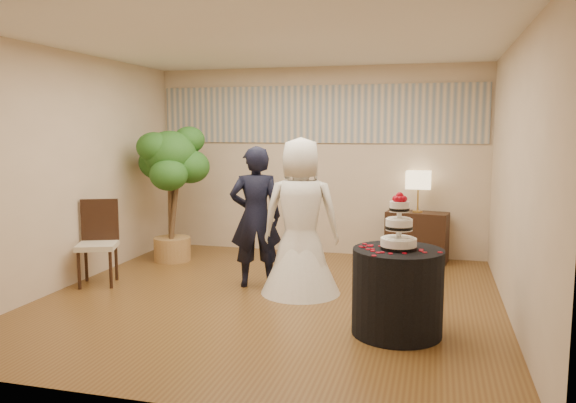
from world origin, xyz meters
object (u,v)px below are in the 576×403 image
(console, at_px, (417,237))
(side_chair, at_px, (97,243))
(groom, at_px, (256,217))
(wedding_cake, at_px, (399,221))
(bride, at_px, (301,216))
(table_lamp, at_px, (418,192))
(cake_table, at_px, (397,292))
(ficus_tree, at_px, (171,193))

(console, xyz_separation_m, side_chair, (-3.70, -2.25, 0.16))
(groom, height_order, wedding_cake, groom)
(bride, xyz_separation_m, side_chair, (-2.46, -0.30, -0.38))
(groom, distance_m, console, 2.62)
(table_lamp, distance_m, side_chair, 4.36)
(table_lamp, bearing_deg, console, 0.00)
(wedding_cake, bearing_deg, groom, 145.86)
(bride, relative_size, wedding_cake, 3.43)
(groom, relative_size, bride, 0.94)
(console, bearing_deg, wedding_cake, -81.93)
(cake_table, bearing_deg, console, 88.58)
(groom, height_order, table_lamp, groom)
(wedding_cake, bearing_deg, bride, 138.06)
(console, bearing_deg, side_chair, -139.19)
(ficus_tree, bearing_deg, wedding_cake, -32.70)
(wedding_cake, bearing_deg, table_lamp, 88.58)
(cake_table, relative_size, table_lamp, 1.42)
(console, height_order, table_lamp, table_lamp)
(cake_table, bearing_deg, table_lamp, 88.58)
(bride, distance_m, wedding_cake, 1.57)
(bride, height_order, side_chair, bride)
(ficus_tree, xyz_separation_m, side_chair, (-0.30, -1.39, -0.47))
(cake_table, relative_size, wedding_cake, 1.58)
(ficus_tree, bearing_deg, table_lamp, 14.26)
(wedding_cake, height_order, side_chair, wedding_cake)
(bride, relative_size, table_lamp, 3.09)
(bride, xyz_separation_m, wedding_cake, (1.16, -1.05, 0.16))
(console, bearing_deg, table_lamp, 0.00)
(wedding_cake, relative_size, ficus_tree, 0.27)
(groom, distance_m, ficus_tree, 1.84)
(console, relative_size, table_lamp, 1.47)
(table_lamp, relative_size, ficus_tree, 0.30)
(groom, xyz_separation_m, table_lamp, (1.82, 1.81, 0.16))
(groom, relative_size, side_chair, 1.64)
(bride, xyz_separation_m, table_lamp, (1.24, 1.95, 0.11))
(groom, xyz_separation_m, bride, (0.59, -0.14, 0.05))
(groom, height_order, ficus_tree, ficus_tree)
(table_lamp, xyz_separation_m, ficus_tree, (-3.40, -0.86, -0.02))
(wedding_cake, bearing_deg, cake_table, 0.00)
(bride, distance_m, console, 2.38)
(side_chair, bearing_deg, ficus_tree, 56.27)
(bride, xyz_separation_m, cake_table, (1.16, -1.05, -0.50))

